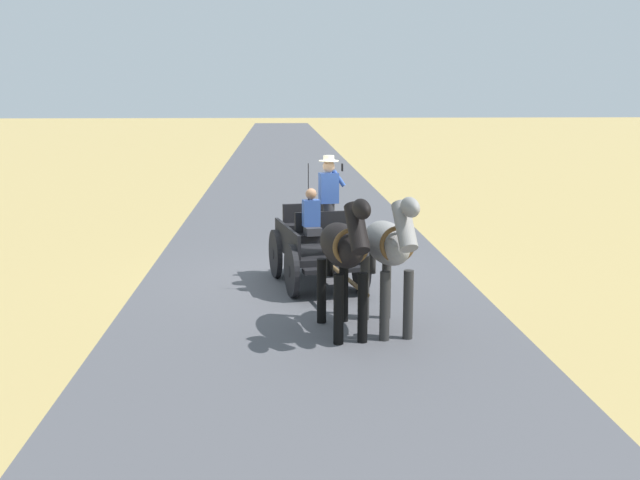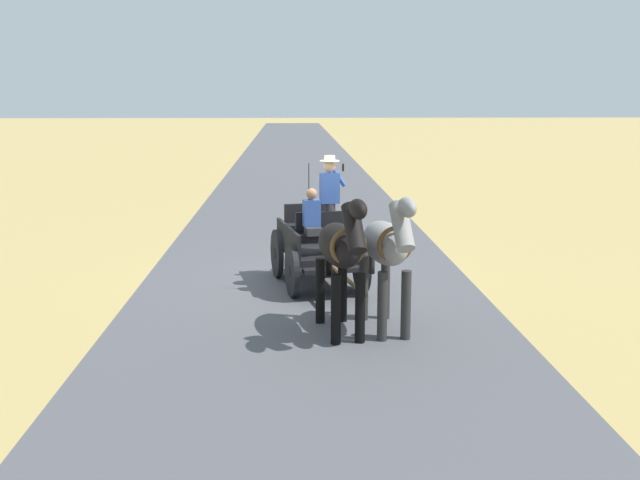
{
  "view_description": "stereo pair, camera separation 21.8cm",
  "coord_description": "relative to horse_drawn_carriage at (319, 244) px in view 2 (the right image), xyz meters",
  "views": [
    {
      "loc": [
        0.53,
        14.69,
        3.62
      ],
      "look_at": [
        -0.2,
        1.59,
        1.1
      ],
      "focal_mm": 43.06,
      "sensor_mm": 36.0,
      "label": 1
    },
    {
      "loc": [
        0.31,
        14.7,
        3.62
      ],
      "look_at": [
        -0.2,
        1.59,
        1.1
      ],
      "focal_mm": 43.06,
      "sensor_mm": 36.0,
      "label": 2
    }
  ],
  "objects": [
    {
      "name": "horse_drawn_carriage",
      "position": [
        0.0,
        0.0,
        0.0
      ],
      "size": [
        1.85,
        4.51,
        2.5
      ],
      "color": "black",
      "rests_on": "ground"
    },
    {
      "name": "ground_plane",
      "position": [
        0.22,
        -0.47,
        -0.82
      ],
      "size": [
        200.0,
        200.0,
        0.0
      ],
      "primitive_type": "plane",
      "color": "tan"
    },
    {
      "name": "road_surface",
      "position": [
        0.22,
        -0.47,
        -0.81
      ],
      "size": [
        6.41,
        160.0,
        0.01
      ],
      "primitive_type": "cube",
      "color": "#4C4C51",
      "rests_on": "ground"
    },
    {
      "name": "horse_off_side",
      "position": [
        -0.22,
        3.04,
        0.51
      ],
      "size": [
        0.82,
        2.15,
        2.21
      ],
      "color": "black",
      "rests_on": "ground"
    },
    {
      "name": "horse_near_side",
      "position": [
        -0.92,
        2.91,
        0.51
      ],
      "size": [
        0.8,
        2.15,
        2.21
      ],
      "color": "gray",
      "rests_on": "ground"
    }
  ]
}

